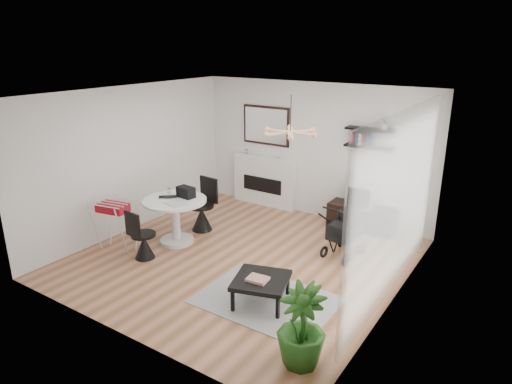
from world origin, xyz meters
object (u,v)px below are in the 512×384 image
Objects in this scene: drying_rack at (117,224)px; fireplace at (264,175)px; stroller at (346,232)px; potted_plant at (301,326)px; tv_console at (362,218)px; crt_tv at (363,195)px; coffee_table at (261,281)px; dining_table at (175,214)px.

fireplace is at bearing 64.74° from drying_rack.
stroller is 0.97× the size of potted_plant.
crt_tv reaches higher than tv_console.
crt_tv is (-0.02, -0.00, 0.46)m from tv_console.
crt_tv is 0.52× the size of potted_plant.
stroller reaches higher than coffee_table.
stroller is (0.17, -1.17, 0.17)m from tv_console.
dining_table is at bearing 40.39° from drying_rack.
dining_table is (-2.55, -2.38, 0.30)m from tv_console.
potted_plant is at bearing -53.10° from fireplace.
stroller reaches higher than crt_tv.
crt_tv is at bearing 43.25° from dining_table.
fireplace is at bearing 121.85° from coffee_table.
tv_console is at bearing -3.85° from fireplace.
potted_plant reaches higher than coffee_table.
stroller is at bearing 20.27° from drying_rack.
tv_console is 3.24m from coffee_table.
fireplace is at bearing 176.15° from tv_console.
dining_table is 2.98m from stroller.
potted_plant is at bearing -22.60° from drying_rack.
potted_plant is (1.04, -0.80, 0.15)m from coffee_table.
crt_tv reaches higher than dining_table.
crt_tv is at bearing 108.15° from stroller.
fireplace is 1.94× the size of dining_table.
fireplace is 2.35m from tv_console.
tv_console is 2.49× the size of crt_tv.
coffee_table is at bearing -58.15° from fireplace.
stroller is (2.47, -1.33, -0.28)m from fireplace.
fireplace is 2.82m from stroller.
fireplace is at bearing 176.05° from crt_tv.
fireplace reaches higher than stroller.
potted_plant reaches higher than stroller.
stroller is 1.05× the size of coffee_table.
tv_console is at bearing 34.42° from drying_rack.
potted_plant reaches higher than dining_table.
coffee_table is 1.32m from potted_plant.
coffee_table is 0.93× the size of potted_plant.
coffee_table is (2.98, -0.07, -0.13)m from drying_rack.
tv_console is at bearing 101.78° from potted_plant.
potted_plant is at bearing -25.94° from dining_table.
crt_tv is 4.12m from potted_plant.
dining_table is at bearing -95.49° from fireplace.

